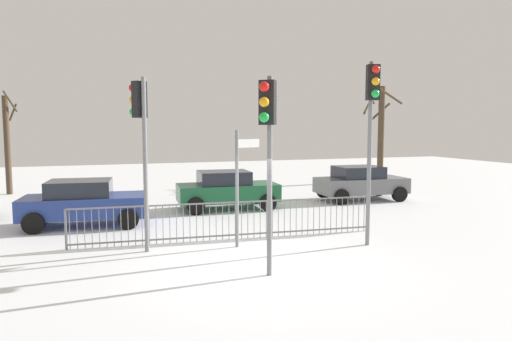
% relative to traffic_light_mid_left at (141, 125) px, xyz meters
% --- Properties ---
extents(ground_plane, '(60.00, 60.00, 0.00)m').
position_rel_traffic_light_mid_left_xyz_m(ground_plane, '(2.39, -2.13, -3.21)').
color(ground_plane, white).
extents(traffic_light_mid_left, '(0.43, 0.50, 4.38)m').
position_rel_traffic_light_mid_left_xyz_m(traffic_light_mid_left, '(0.00, 0.00, 0.00)').
color(traffic_light_mid_left, slate).
rests_on(traffic_light_mid_left, ground).
extents(traffic_light_rear_left, '(0.44, 0.49, 4.20)m').
position_rel_traffic_light_mid_left_xyz_m(traffic_light_rear_left, '(2.29, -2.97, -0.13)').
color(traffic_light_rear_left, slate).
rests_on(traffic_light_rear_left, ground).
extents(traffic_light_foreground_right, '(0.37, 0.55, 4.84)m').
position_rel_traffic_light_mid_left_xyz_m(traffic_light_foreground_right, '(5.70, -1.49, 0.33)').
color(traffic_light_foreground_right, slate).
rests_on(traffic_light_foreground_right, ground).
extents(direction_sign_post, '(0.75, 0.32, 3.07)m').
position_rel_traffic_light_mid_left_xyz_m(direction_sign_post, '(2.43, -0.40, -1.49)').
color(direction_sign_post, slate).
rests_on(direction_sign_post, ground).
extents(pedestrian_guard_railing, '(8.58, 0.70, 1.07)m').
position_rel_traffic_light_mid_left_xyz_m(pedestrian_guard_railing, '(2.38, 0.41, -2.66)').
color(pedestrian_guard_railing, slate).
rests_on(pedestrian_guard_railing, ground).
extents(car_green_near, '(3.89, 2.11, 1.47)m').
position_rel_traffic_light_mid_left_xyz_m(car_green_near, '(3.57, 5.02, -2.45)').
color(car_green_near, '#195933').
rests_on(car_green_near, ground).
extents(car_grey_trailing, '(3.88, 2.09, 1.47)m').
position_rel_traffic_light_mid_left_xyz_m(car_grey_trailing, '(9.57, 5.22, -2.45)').
color(car_grey_trailing, slate).
rests_on(car_grey_trailing, ground).
extents(car_blue_mid, '(3.95, 2.24, 1.47)m').
position_rel_traffic_light_mid_left_xyz_m(car_blue_mid, '(-1.52, 3.61, -2.45)').
color(car_blue_mid, navy).
rests_on(car_blue_mid, ground).
extents(bare_tree_left, '(2.00, 2.04, 5.46)m').
position_rel_traffic_light_mid_left_xyz_m(bare_tree_left, '(14.37, 10.92, -0.24)').
color(bare_tree_left, '#473828').
rests_on(bare_tree_left, ground).
extents(bare_tree_centre, '(1.45, 1.44, 4.79)m').
position_rel_traffic_light_mid_left_xyz_m(bare_tree_centre, '(-5.12, 12.03, -0.74)').
color(bare_tree_centre, '#473828').
rests_on(bare_tree_centre, ground).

